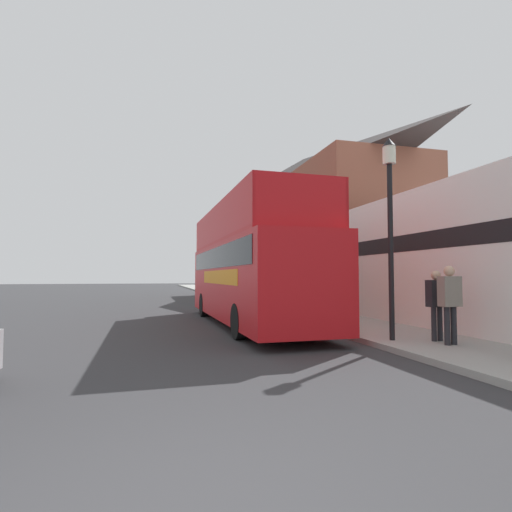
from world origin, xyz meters
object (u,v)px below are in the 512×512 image
Objects in this scene: pedestrian_third at (436,299)px; lamp_post_nearest at (390,201)px; lamp_post_second at (285,232)px; tour_bus at (248,273)px; lamp_post_third at (244,245)px; pedestrian_second at (450,297)px; parked_car_ahead_of_bus at (223,295)px.

pedestrian_third is 0.34× the size of lamp_post_nearest.
pedestrian_third is 8.82m from lamp_post_second.
tour_bus is 2.04× the size of lamp_post_third.
lamp_post_third reaches higher than pedestrian_second.
lamp_post_second is (-0.98, 8.39, 2.53)m from pedestrian_third.
tour_bus is at bearing -94.74° from parked_car_ahead_of_bus.
pedestrian_second is 9.32m from lamp_post_second.
pedestrian_second is 0.56m from pedestrian_third.
tour_bus is 5.91× the size of pedestrian_second.
lamp_post_second reaches higher than tour_bus.
tour_bus is 2.11× the size of lamp_post_nearest.
lamp_post_third reaches higher than tour_bus.
lamp_post_third is (-0.91, 16.91, 2.49)m from pedestrian_second.
lamp_post_nearest reaches higher than pedestrian_third.
lamp_post_nearest is at bearing -83.26° from parked_car_ahead_of_bus.
parked_car_ahead_of_bus is at bearing 105.54° from lamp_post_second.
tour_bus is 2.05× the size of lamp_post_second.
lamp_post_nearest reaches higher than pedestrian_second.
lamp_post_third is at bearing 93.46° from pedestrian_third.
pedestrian_third is at bearing -86.54° from lamp_post_third.
lamp_post_second is (1.67, -6.00, 3.04)m from parked_car_ahead_of_bus.
tour_bus reaches higher than pedestrian_second.
pedestrian_second is 1.06× the size of pedestrian_third.
lamp_post_nearest is at bearing 132.67° from pedestrian_second.
tour_bus is 5.97m from lamp_post_nearest.
lamp_post_second is at bearing -74.57° from parked_car_ahead_of_bus.
lamp_post_third is at bearing 93.07° from pedestrian_second.
lamp_post_second is 0.99× the size of lamp_post_third.
pedestrian_third is at bearing -79.67° from parked_car_ahead_of_bus.
lamp_post_second reaches higher than parked_car_ahead_of_bus.
pedestrian_third is (0.08, 0.55, -0.06)m from pedestrian_second.
lamp_post_nearest is at bearing 156.65° from pedestrian_third.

